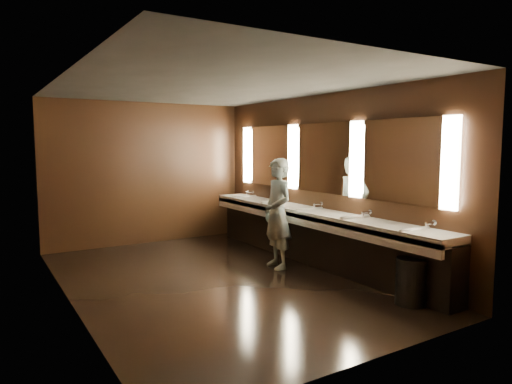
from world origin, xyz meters
The scene contains 10 objects.
floor centered at (0.00, 0.00, 0.00)m, with size 6.00×6.00×0.00m, color black.
ceiling centered at (0.00, 0.00, 2.80)m, with size 4.00×6.00×0.02m, color #2D2D2B.
wall_back centered at (0.00, 3.00, 1.40)m, with size 4.00×0.02×2.80m, color black.
wall_front centered at (0.00, -3.00, 1.40)m, with size 4.00×0.02×2.80m, color black.
wall_left centered at (-2.00, 0.00, 1.40)m, with size 0.02×6.00×2.80m, color black.
wall_right centered at (2.00, 0.00, 1.40)m, with size 0.02×6.00×2.80m, color black.
sink_counter centered at (1.79, 0.00, 0.50)m, with size 0.55×5.40×1.01m.
mirror_band centered at (1.98, 0.00, 1.75)m, with size 0.06×5.03×1.15m.
person centered at (1.14, 0.08, 0.88)m, with size 0.64×0.42×1.76m, color #8DC1D3.
trash_bin centered at (1.58, -2.20, 0.29)m, with size 0.37×0.37×0.58m, color black.
Camera 1 is at (-2.96, -5.84, 1.98)m, focal length 32.00 mm.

